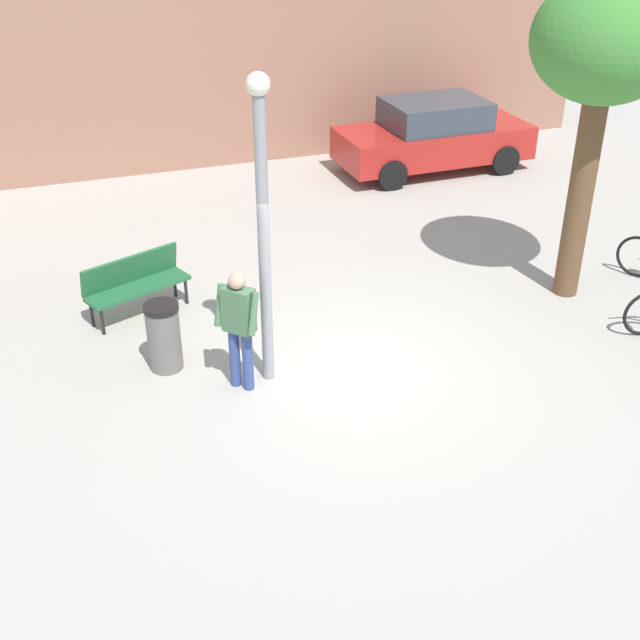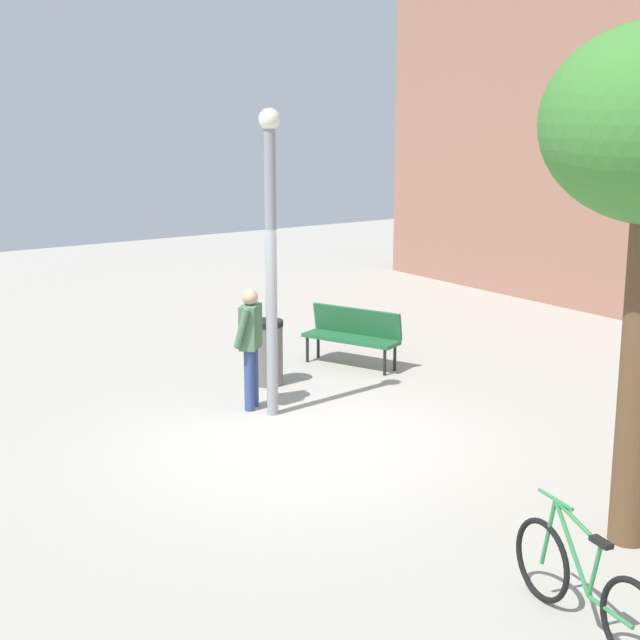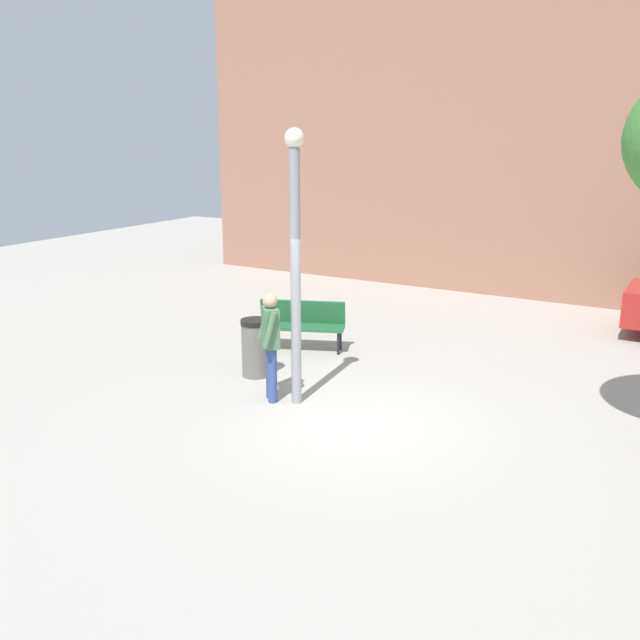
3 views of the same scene
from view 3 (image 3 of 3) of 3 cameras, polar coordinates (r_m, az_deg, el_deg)
ground_plane at (r=10.41m, az=2.93°, el=-7.95°), size 36.00×36.00×0.00m
building_facade at (r=18.85m, az=17.51°, el=14.16°), size 18.42×2.00×8.04m
lamppost at (r=10.48m, az=-1.95°, el=5.31°), size 0.28×0.28×4.04m
person_by_lamppost at (r=10.90m, az=-3.91°, el=-1.52°), size 0.57×0.59×1.67m
park_bench at (r=13.53m, az=-1.45°, el=-0.08°), size 1.66×1.04×0.92m
trash_bin at (r=12.13m, az=-5.10°, el=-2.17°), size 0.47×0.47×0.97m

